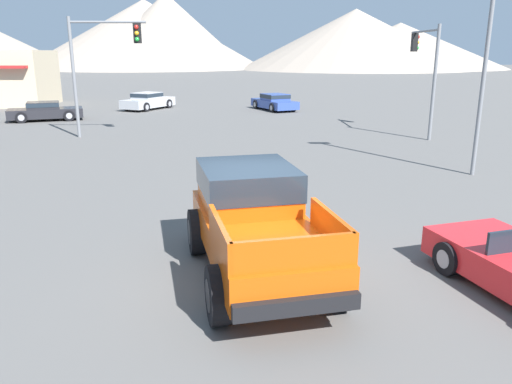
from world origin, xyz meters
The scene contains 9 objects.
ground_plane centered at (0.00, 0.00, 0.00)m, with size 320.00×320.00×0.00m, color #5B5956.
orange_pickup_truck centered at (-0.04, 0.06, 1.09)m, with size 2.89×5.11×1.92m.
parked_car_dark centered at (-12.01, 22.30, 0.58)m, with size 4.61×3.03×1.13m.
parked_car_blue centered at (2.40, 27.43, 0.59)m, with size 3.29×4.53×1.16m.
parked_car_silver centered at (-6.79, 28.28, 0.62)m, with size 3.59×4.64×1.22m.
traffic_light_main centered at (-6.69, 15.89, 3.93)m, with size 3.63×0.38×5.63m.
traffic_light_crosswalk centered at (8.81, 15.83, 3.68)m, with size 0.38×3.61×5.25m.
street_lamp_post centered at (7.67, 7.49, 4.62)m, with size 0.90×0.24×7.69m.
distant_mountain_range centered at (-13.72, 120.01, 7.74)m, with size 165.86×81.89×18.23m.
Camera 1 is at (-0.34, -8.74, 4.02)m, focal length 35.00 mm.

